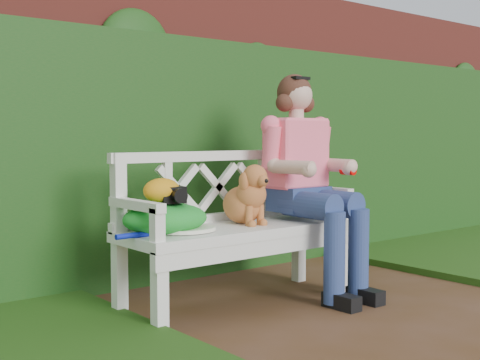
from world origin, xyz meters
TOP-DOWN VIEW (x-y plane):
  - ground at (0.00, 0.00)m, footprint 60.00×60.00m
  - brick_wall at (0.00, 1.90)m, footprint 10.00×0.30m
  - ivy_hedge at (0.00, 1.68)m, footprint 10.00×0.18m
  - garden_bench at (-0.41, 0.86)m, footprint 1.62×0.71m
  - seated_woman at (0.08, 0.84)m, footprint 0.85×0.95m
  - dog at (-0.36, 0.87)m, footprint 0.32×0.38m
  - tennis_racket at (-0.85, 0.82)m, footprint 0.68×0.38m
  - green_bag at (-0.93, 0.88)m, footprint 0.53×0.43m
  - camera_item at (-0.92, 0.83)m, footprint 0.15×0.12m
  - baseball_glove at (-0.96, 0.86)m, footprint 0.25×0.21m

SIDE VIEW (x-z plane):
  - ground at x=0.00m, z-range 0.00..0.00m
  - garden_bench at x=-0.41m, z-range 0.00..0.48m
  - tennis_racket at x=-0.85m, z-range 0.48..0.51m
  - green_bag at x=-0.93m, z-range 0.48..0.65m
  - dog at x=-0.36m, z-range 0.48..0.85m
  - camera_item at x=-0.92m, z-range 0.65..0.74m
  - seated_woman at x=0.08m, z-range 0.00..1.39m
  - baseball_glove at x=-0.96m, z-range 0.65..0.78m
  - ivy_hedge at x=0.00m, z-range 0.00..1.70m
  - brick_wall at x=0.00m, z-range 0.00..2.20m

